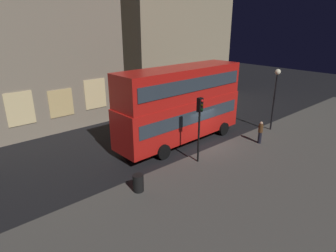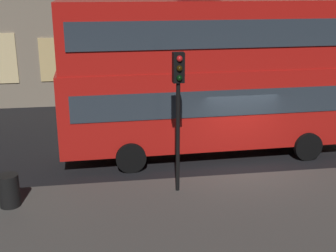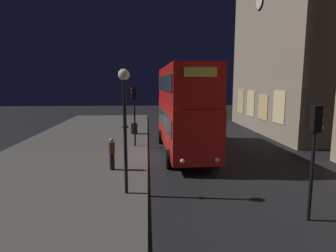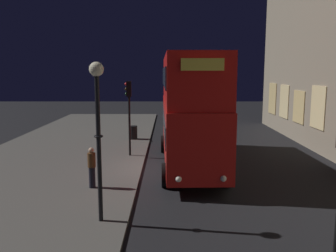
# 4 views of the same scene
# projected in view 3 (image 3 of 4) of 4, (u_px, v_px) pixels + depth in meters

# --- Properties ---
(ground_plane) EXTENTS (80.00, 80.00, 0.00)m
(ground_plane) POSITION_uv_depth(u_px,v_px,m) (162.00, 156.00, 17.85)
(ground_plane) COLOR black
(sidewalk_slab) EXTENTS (44.00, 9.60, 0.12)m
(sidewalk_slab) POSITION_uv_depth(u_px,v_px,m) (70.00, 157.00, 17.44)
(sidewalk_slab) COLOR #4C4944
(sidewalk_slab) RESTS_ON ground
(building_with_clock) EXTENTS (15.07, 10.10, 17.24)m
(building_with_clock) POSITION_uv_depth(u_px,v_px,m) (313.00, 38.00, 25.71)
(building_with_clock) COLOR gray
(building_with_clock) RESTS_ON ground
(double_decker_bus) EXTENTS (10.58, 3.10, 5.58)m
(double_decker_bus) POSITION_uv_depth(u_px,v_px,m) (184.00, 106.00, 18.48)
(double_decker_bus) COLOR red
(double_decker_bus) RESTS_ON ground
(traffic_light_near_kerb) EXTENTS (0.33, 0.37, 4.17)m
(traffic_light_near_kerb) POSITION_uv_depth(u_px,v_px,m) (134.00, 104.00, 19.77)
(traffic_light_near_kerb) COLOR black
(traffic_light_near_kerb) RESTS_ON sidewalk_slab
(traffic_light_far_side) EXTENTS (0.35, 0.38, 3.87)m
(traffic_light_far_side) POSITION_uv_depth(u_px,v_px,m) (315.00, 139.00, 9.10)
(traffic_light_far_side) COLOR black
(traffic_light_far_side) RESTS_ON ground
(street_lamp) EXTENTS (0.44, 0.44, 4.99)m
(street_lamp) POSITION_uv_depth(u_px,v_px,m) (125.00, 108.00, 11.04)
(street_lamp) COLOR black
(street_lamp) RESTS_ON sidewalk_slab
(pedestrian) EXTENTS (0.32, 0.32, 1.67)m
(pedestrian) POSITION_uv_depth(u_px,v_px,m) (112.00, 153.00, 14.54)
(pedestrian) COLOR black
(pedestrian) RESTS_ON sidewalk_slab
(litter_bin) EXTENTS (0.57, 0.57, 0.93)m
(litter_bin) POSITION_uv_depth(u_px,v_px,m) (134.00, 129.00, 24.90)
(litter_bin) COLOR black
(litter_bin) RESTS_ON sidewalk_slab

